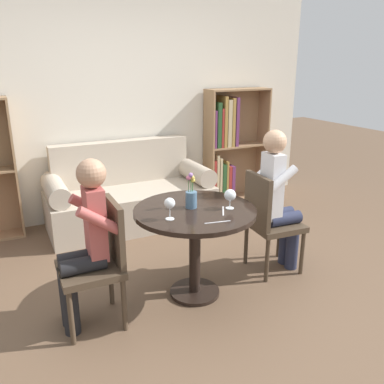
{
  "coord_description": "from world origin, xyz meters",
  "views": [
    {
      "loc": [
        -1.28,
        -2.58,
        1.81
      ],
      "look_at": [
        0.0,
        0.05,
        0.85
      ],
      "focal_mm": 38.0,
      "sensor_mm": 36.0,
      "label": 1
    }
  ],
  "objects_px": {
    "bookshelf_right": "(228,147)",
    "couch": "(130,198)",
    "chair_right": "(268,219)",
    "person_left": "(85,242)",
    "person_right": "(279,199)",
    "wine_glass_right": "(230,196)",
    "chair_left": "(100,259)",
    "flower_vase": "(191,196)",
    "wine_glass_left": "(170,204)"
  },
  "relations": [
    {
      "from": "bookshelf_right",
      "to": "couch",
      "type": "bearing_deg",
      "value": -169.68
    },
    {
      "from": "couch",
      "to": "chair_right",
      "type": "xyz_separation_m",
      "value": [
        0.75,
        -1.6,
        0.18
      ]
    },
    {
      "from": "bookshelf_right",
      "to": "person_left",
      "type": "xyz_separation_m",
      "value": [
        -2.28,
        -1.96,
        -0.07
      ]
    },
    {
      "from": "couch",
      "to": "person_right",
      "type": "relative_size",
      "value": 1.44
    },
    {
      "from": "couch",
      "to": "wine_glass_right",
      "type": "distance_m",
      "value": 1.87
    },
    {
      "from": "chair_right",
      "to": "person_left",
      "type": "xyz_separation_m",
      "value": [
        -1.59,
        -0.09,
        0.14
      ]
    },
    {
      "from": "couch",
      "to": "chair_left",
      "type": "relative_size",
      "value": 2.03
    },
    {
      "from": "chair_left",
      "to": "flower_vase",
      "type": "xyz_separation_m",
      "value": [
        0.74,
        0.06,
        0.33
      ]
    },
    {
      "from": "chair_left",
      "to": "person_left",
      "type": "bearing_deg",
      "value": -90.41
    },
    {
      "from": "chair_left",
      "to": "wine_glass_right",
      "type": "distance_m",
      "value": 1.05
    },
    {
      "from": "chair_right",
      "to": "person_right",
      "type": "distance_m",
      "value": 0.19
    },
    {
      "from": "bookshelf_right",
      "to": "person_right",
      "type": "bearing_deg",
      "value": -107.87
    },
    {
      "from": "chair_left",
      "to": "person_right",
      "type": "relative_size",
      "value": 0.71
    },
    {
      "from": "wine_glass_right",
      "to": "bookshelf_right",
      "type": "bearing_deg",
      "value": 59.59
    },
    {
      "from": "chair_left",
      "to": "wine_glass_right",
      "type": "height_order",
      "value": "chair_left"
    },
    {
      "from": "person_left",
      "to": "person_right",
      "type": "distance_m",
      "value": 1.68
    },
    {
      "from": "chair_right",
      "to": "wine_glass_right",
      "type": "distance_m",
      "value": 0.63
    },
    {
      "from": "wine_glass_left",
      "to": "chair_left",
      "type": "bearing_deg",
      "value": 170.35
    },
    {
      "from": "chair_left",
      "to": "person_right",
      "type": "bearing_deg",
      "value": 93.73
    },
    {
      "from": "couch",
      "to": "chair_right",
      "type": "bearing_deg",
      "value": -64.93
    },
    {
      "from": "person_left",
      "to": "wine_glass_right",
      "type": "height_order",
      "value": "person_left"
    },
    {
      "from": "chair_left",
      "to": "person_left",
      "type": "distance_m",
      "value": 0.17
    },
    {
      "from": "person_left",
      "to": "person_right",
      "type": "xyz_separation_m",
      "value": [
        1.68,
        0.08,
        0.03
      ]
    },
    {
      "from": "bookshelf_right",
      "to": "chair_left",
      "type": "distance_m",
      "value": 2.94
    },
    {
      "from": "chair_left",
      "to": "wine_glass_right",
      "type": "bearing_deg",
      "value": 85.92
    },
    {
      "from": "bookshelf_right",
      "to": "person_left",
      "type": "relative_size",
      "value": 1.21
    },
    {
      "from": "chair_right",
      "to": "wine_glass_left",
      "type": "relative_size",
      "value": 5.66
    },
    {
      "from": "chair_right",
      "to": "wine_glass_left",
      "type": "distance_m",
      "value": 1.08
    },
    {
      "from": "couch",
      "to": "person_left",
      "type": "height_order",
      "value": "person_left"
    },
    {
      "from": "person_left",
      "to": "wine_glass_right",
      "type": "xyz_separation_m",
      "value": [
        1.08,
        -0.08,
        0.19
      ]
    },
    {
      "from": "flower_vase",
      "to": "couch",
      "type": "bearing_deg",
      "value": 89.57
    },
    {
      "from": "chair_left",
      "to": "wine_glass_left",
      "type": "distance_m",
      "value": 0.61
    },
    {
      "from": "flower_vase",
      "to": "chair_right",
      "type": "bearing_deg",
      "value": 2.43
    },
    {
      "from": "person_right",
      "to": "chair_right",
      "type": "bearing_deg",
      "value": 87.43
    },
    {
      "from": "person_right",
      "to": "flower_vase",
      "type": "relative_size",
      "value": 4.59
    },
    {
      "from": "person_right",
      "to": "bookshelf_right",
      "type": "bearing_deg",
      "value": -14.06
    },
    {
      "from": "person_right",
      "to": "wine_glass_left",
      "type": "xyz_separation_m",
      "value": [
        -1.09,
        -0.17,
        0.18
      ]
    },
    {
      "from": "wine_glass_right",
      "to": "couch",
      "type": "bearing_deg",
      "value": 97.8
    },
    {
      "from": "flower_vase",
      "to": "chair_left",
      "type": "bearing_deg",
      "value": -175.07
    },
    {
      "from": "wine_glass_left",
      "to": "flower_vase",
      "type": "relative_size",
      "value": 0.58
    },
    {
      "from": "couch",
      "to": "wine_glass_left",
      "type": "bearing_deg",
      "value": -98.05
    },
    {
      "from": "person_right",
      "to": "wine_glass_right",
      "type": "distance_m",
      "value": 0.64
    },
    {
      "from": "person_left",
      "to": "person_right",
      "type": "bearing_deg",
      "value": 93.5
    },
    {
      "from": "chair_left",
      "to": "bookshelf_right",
      "type": "bearing_deg",
      "value": 132.44
    },
    {
      "from": "couch",
      "to": "flower_vase",
      "type": "xyz_separation_m",
      "value": [
        -0.01,
        -1.63,
        0.51
      ]
    },
    {
      "from": "person_right",
      "to": "wine_glass_left",
      "type": "relative_size",
      "value": 7.98
    },
    {
      "from": "chair_left",
      "to": "chair_right",
      "type": "relative_size",
      "value": 1.0
    },
    {
      "from": "chair_right",
      "to": "person_left",
      "type": "bearing_deg",
      "value": 97.2
    },
    {
      "from": "wine_glass_left",
      "to": "wine_glass_right",
      "type": "distance_m",
      "value": 0.5
    },
    {
      "from": "chair_right",
      "to": "wine_glass_left",
      "type": "bearing_deg",
      "value": 104.02
    }
  ]
}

